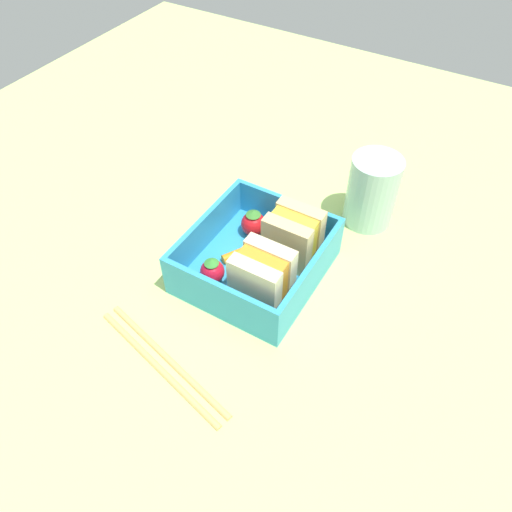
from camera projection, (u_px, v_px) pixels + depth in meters
ground_plane at (256, 277)px, 59.29cm from camera, size 120.00×120.00×2.00cm
bento_tray at (256, 268)px, 58.12cm from camera, size 15.74×14.38×1.20cm
bento_rim at (256, 252)px, 56.07cm from camera, size 15.74×14.38×4.39cm
sandwich_left at (293, 236)px, 56.45cm from camera, size 4.94×5.66×6.23cm
sandwich_center_left at (262, 277)px, 52.37cm from camera, size 4.94×5.66×6.23cm
strawberry_left at (253, 223)px, 60.10cm from camera, size 3.00×3.00×3.60cm
carrot_stick_far_left at (237, 254)px, 58.06cm from camera, size 3.91×2.89×1.07cm
strawberry_far_left at (212, 271)px, 55.09cm from camera, size 2.74×2.74×3.34cm
chopstick_pair at (163, 361)px, 49.98cm from camera, size 6.28×18.16×0.70cm
drinking_glass at (372, 191)px, 61.39cm from camera, size 6.22×6.22×9.21cm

